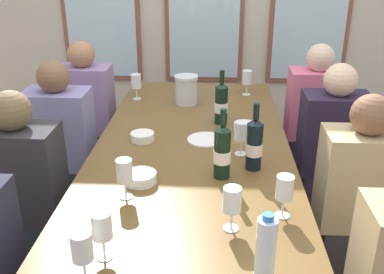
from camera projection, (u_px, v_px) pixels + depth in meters
name	position (u px, v px, depth m)	size (l,w,h in m)	color
ground_plane	(192.00, 257.00, 2.65)	(12.00, 12.00, 0.00)	brown
dining_table	(192.00, 156.00, 2.39)	(1.02, 2.27, 0.74)	brown
white_plate_0	(206.00, 140.00, 2.40)	(0.20, 0.20, 0.01)	white
metal_pitcher	(186.00, 90.00, 2.92)	(0.16, 0.16, 0.19)	silver
wine_bottle_0	(254.00, 144.00, 2.06)	(0.08, 0.08, 0.32)	black
wine_bottle_1	(222.00, 151.00, 1.98)	(0.08, 0.08, 0.33)	black
wine_bottle_2	(221.00, 103.00, 2.59)	(0.08, 0.08, 0.32)	black
tasting_bowl_0	(142.00, 137.00, 2.40)	(0.13, 0.13, 0.04)	white
tasting_bowl_1	(140.00, 178.00, 1.97)	(0.14, 0.14, 0.05)	white
tasting_bowl_2	(244.00, 127.00, 2.51)	(0.12, 0.12, 0.05)	white
water_bottle	(266.00, 249.00, 1.37)	(0.06, 0.06, 0.24)	white
wine_glass_0	(285.00, 189.00, 1.69)	(0.07, 0.07, 0.17)	white
wine_glass_1	(232.00, 201.00, 1.61)	(0.07, 0.07, 0.17)	white
wine_glass_2	(136.00, 83.00, 3.00)	(0.07, 0.07, 0.17)	white
wine_glass_3	(247.00, 79.00, 3.09)	(0.07, 0.07, 0.17)	white
wine_glass_4	(102.00, 227.00, 1.46)	(0.07, 0.07, 0.17)	white
wine_glass_5	(124.00, 172.00, 1.82)	(0.07, 0.07, 0.17)	white
wine_glass_6	(82.00, 249.00, 1.36)	(0.07, 0.07, 0.17)	white
wine_glass_7	(241.00, 132.00, 2.20)	(0.07, 0.07, 0.17)	white
seated_person_0	(27.00, 203.00, 2.23)	(0.38, 0.24, 1.11)	#263139
seated_person_1	(356.00, 209.00, 2.18)	(0.38, 0.24, 1.11)	#342E31
seated_person_2	(88.00, 120.00, 3.27)	(0.38, 0.24, 1.11)	#283844
seated_person_3	(313.00, 126.00, 3.17)	(0.38, 0.24, 1.11)	#2A263B
seated_person_6	(63.00, 154.00, 2.75)	(0.38, 0.24, 1.11)	#292C3B
seated_person_7	(330.00, 158.00, 2.69)	(0.38, 0.24, 1.11)	#302935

